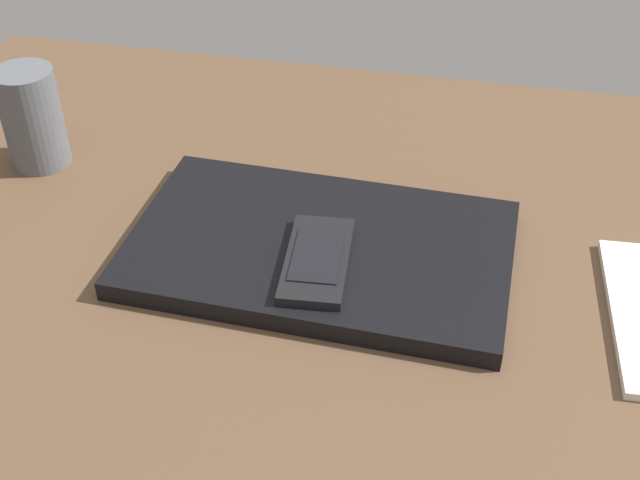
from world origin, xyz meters
The scene contains 4 objects.
desk_surface centered at (0.00, 0.00, 1.50)cm, with size 120.00×80.00×3.00cm, color brown.
laptop_closed centered at (-7.45, 1.41, 3.97)cm, with size 35.01×21.28×1.94cm, color black.
cell_phone_on_laptop centered at (-6.99, -1.96, 5.43)cm, with size 6.50×12.25×1.05cm.
pen_cup centered at (-40.51, 11.03, 8.42)cm, with size 6.26×6.26×10.83cm, color #595B60.
Camera 1 is at (5.48, -57.96, 52.77)cm, focal length 47.13 mm.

